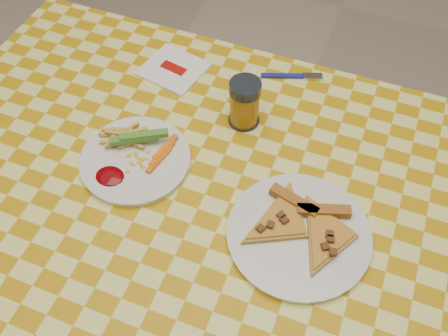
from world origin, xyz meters
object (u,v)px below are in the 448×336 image
at_px(plate_left, 136,160).
at_px(table, 206,214).
at_px(drink_glass, 245,103).
at_px(plate_right, 299,235).

bearing_deg(plate_left, table, -7.84).
xyz_separation_m(table, drink_glass, (0.00, 0.21, 0.13)).
bearing_deg(drink_glass, table, -91.36).
height_order(plate_left, drink_glass, drink_glass).
bearing_deg(table, drink_glass, 88.64).
bearing_deg(plate_right, plate_left, 172.74).
bearing_deg(table, plate_left, 172.16).
distance_m(plate_left, plate_right, 0.36).
height_order(table, plate_right, plate_right).
relative_size(table, plate_left, 5.82).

